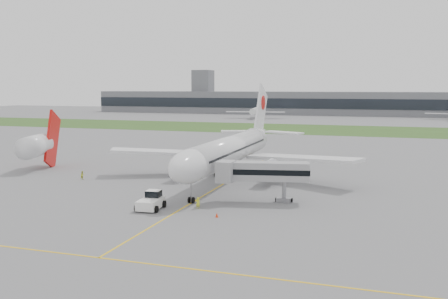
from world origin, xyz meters
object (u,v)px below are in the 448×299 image
(pushback_tug, at_px, (151,201))
(ground_crew_near, at_px, (198,203))
(airliner, at_px, (231,149))
(neighbor_aircraft, at_px, (37,145))
(jet_bridge, at_px, (260,172))

(pushback_tug, height_order, ground_crew_near, pushback_tug)
(airliner, height_order, neighbor_aircraft, airliner)
(airliner, relative_size, neighbor_aircraft, 3.37)
(airliner, height_order, pushback_tug, airliner)
(ground_crew_near, bearing_deg, pushback_tug, 2.07)
(pushback_tug, xyz_separation_m, neighbor_aircraft, (-37.02, 22.78, 3.99))
(ground_crew_near, bearing_deg, jet_bridge, -154.58)
(ground_crew_near, height_order, neighbor_aircraft, neighbor_aircraft)
(airliner, height_order, jet_bridge, airliner)
(airliner, xyz_separation_m, pushback_tug, (-4.03, -24.87, -4.53))
(jet_bridge, xyz_separation_m, neighbor_aircraft, (-50.61, 14.20, 0.53))
(jet_bridge, bearing_deg, airliner, 108.79)
(jet_bridge, distance_m, neighbor_aircraft, 52.57)
(jet_bridge, bearing_deg, ground_crew_near, -150.02)
(pushback_tug, relative_size, ground_crew_near, 3.06)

